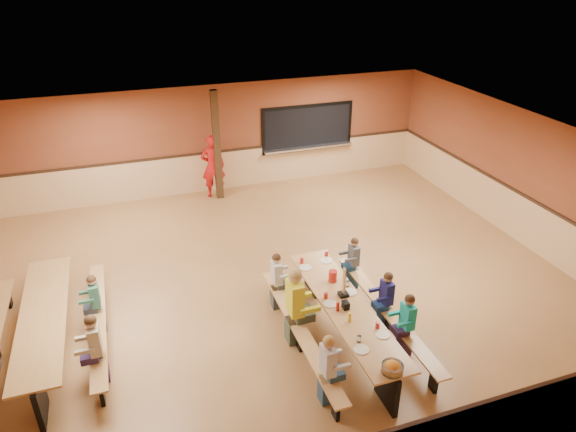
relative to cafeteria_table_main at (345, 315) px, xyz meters
name	(u,v)px	position (x,y,z in m)	size (l,w,h in m)	color
ground	(274,280)	(-0.60, 2.13, -0.53)	(12.00, 12.00, 0.00)	brown
room_envelope	(274,252)	(-0.60, 2.13, 0.16)	(12.04, 10.04, 3.02)	brown
kitchen_pass_through	(307,130)	(2.00, 7.09, 0.96)	(2.78, 0.28, 1.38)	black
structural_post	(217,146)	(-0.80, 6.53, 0.97)	(0.18, 0.18, 3.00)	#332111
cafeteria_table_main	(345,315)	(0.00, 0.00, 0.00)	(1.91, 3.70, 0.74)	#B48047
cafeteria_table_second	(45,324)	(-4.87, 1.40, 0.00)	(1.91, 3.70, 0.74)	#B48047
seated_child_white_left	(328,370)	(-0.83, -1.20, 0.08)	(0.37, 0.30, 1.21)	silver
seated_adult_yellow	(295,306)	(-0.83, 0.25, 0.20)	(0.49, 0.40, 1.46)	yellow
seated_child_grey_left	(277,281)	(-0.83, 1.26, 0.06)	(0.35, 0.28, 1.16)	silver
seated_child_teal_right	(406,325)	(0.83, -0.65, 0.06)	(0.35, 0.29, 1.18)	#17ADAD
seated_child_navy_right	(386,301)	(0.83, 0.05, 0.05)	(0.35, 0.28, 1.16)	navy
seated_child_char_right	(353,263)	(0.83, 1.39, 0.04)	(0.33, 0.27, 1.13)	#4D5158
seated_child_green_sec	(96,304)	(-4.05, 1.64, 0.05)	(0.34, 0.28, 1.15)	#336E5B
seated_child_tan_sec	(97,349)	(-4.05, 0.36, 0.10)	(0.39, 0.32, 1.24)	#C2B49C
standing_woman	(213,166)	(-0.92, 6.68, 0.36)	(0.65, 0.43, 1.78)	red
punch_pitcher	(333,276)	(0.07, 0.72, 0.32)	(0.16, 0.16, 0.22)	red
chip_bowl	(393,367)	(-0.02, -1.65, 0.29)	(0.32, 0.32, 0.15)	orange
napkin_dispenser	(346,305)	(-0.03, -0.09, 0.28)	(0.10, 0.14, 0.13)	black
condiment_mustard	(350,317)	(-0.12, -0.43, 0.30)	(0.06, 0.06, 0.17)	yellow
condiment_ketchup	(338,306)	(-0.19, -0.10, 0.30)	(0.06, 0.06, 0.17)	#B2140F
table_paddle	(344,289)	(0.08, 0.25, 0.35)	(0.16, 0.16, 0.56)	black
place_settings	(345,302)	(0.00, 0.00, 0.27)	(0.65, 3.30, 0.11)	beige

